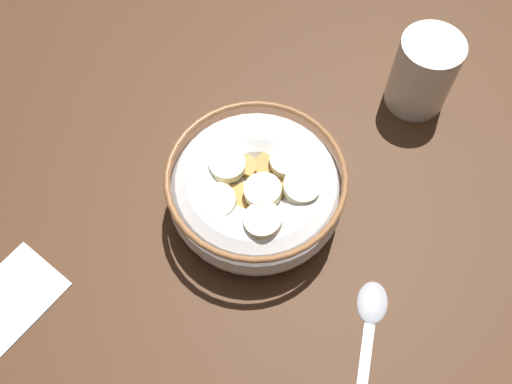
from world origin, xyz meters
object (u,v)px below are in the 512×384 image
Objects in this scene: cereal_bowl at (256,190)px; folded_napkin at (0,308)px; coffee_mug at (424,72)px; spoon at (370,326)px.

cereal_bowl is 26.66cm from folded_napkin.
coffee_mug is at bearing -28.13° from cereal_bowl.
coffee_mug reaches higher than cereal_bowl.
cereal_bowl reaches higher than spoon.
coffee_mug reaches higher than folded_napkin.
coffee_mug is at bearing 8.27° from spoon.
coffee_mug is (20.16, -10.77, 0.89)cm from cereal_bowl.
spoon is 1.35× the size of folded_napkin.
cereal_bowl is 16.70cm from spoon.
cereal_bowl is 1.09× the size of spoon.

